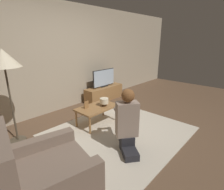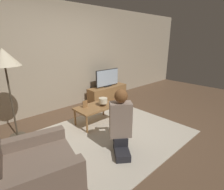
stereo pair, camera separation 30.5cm
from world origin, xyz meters
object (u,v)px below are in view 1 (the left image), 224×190
at_px(armchair, 44,179).
at_px(table_lamp, 104,101).
at_px(tv, 104,78).
at_px(floor_lamp, 3,62).
at_px(person_kneeling, 127,120).
at_px(coffee_table, 97,109).

xyz_separation_m(armchair, table_lamp, (1.81, 0.89, 0.20)).
xyz_separation_m(tv, floor_lamp, (-2.64, -0.45, 0.74)).
bearing_deg(tv, person_kneeling, -126.86).
bearing_deg(floor_lamp, table_lamp, -22.61).
xyz_separation_m(tv, table_lamp, (-1.09, -1.10, -0.17)).
xyz_separation_m(tv, person_kneeling, (-1.53, -2.04, -0.14)).
bearing_deg(coffee_table, table_lamp, -28.97).
bearing_deg(coffee_table, tv, 39.68).
bearing_deg(armchair, person_kneeling, -80.20).
bearing_deg(floor_lamp, armchair, -99.51).
distance_m(floor_lamp, table_lamp, 1.91).
height_order(floor_lamp, person_kneeling, floor_lamp).
bearing_deg(floor_lamp, tv, 9.72).
bearing_deg(table_lamp, floor_lamp, 157.39).
xyz_separation_m(tv, coffee_table, (-1.23, -1.02, -0.31)).
relative_size(tv, table_lamp, 4.57).
bearing_deg(floor_lamp, person_kneeling, -55.14).
bearing_deg(person_kneeling, coffee_table, -69.54).
relative_size(armchair, person_kneeling, 1.04).
relative_size(tv, coffee_table, 0.96).
bearing_deg(table_lamp, armchair, -153.83).
height_order(coffee_table, armchair, armchair).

